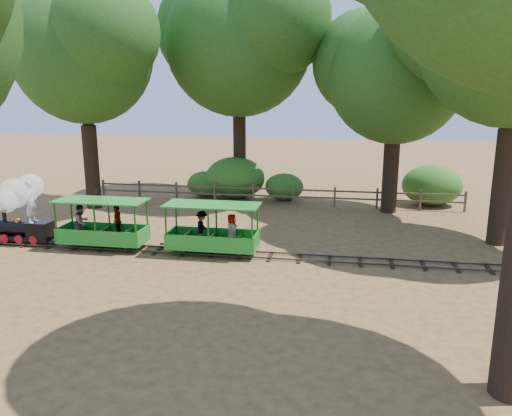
% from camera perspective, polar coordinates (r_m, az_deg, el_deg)
% --- Properties ---
extents(ground, '(90.00, 90.00, 0.00)m').
position_cam_1_polar(ground, '(17.16, -1.70, -5.48)').
color(ground, '#A57747').
rests_on(ground, ground).
extents(track, '(22.00, 1.00, 0.10)m').
position_cam_1_polar(track, '(17.14, -1.70, -5.27)').
color(track, '#3F3D3A').
rests_on(track, ground).
extents(locomotive, '(2.30, 1.08, 2.64)m').
position_cam_1_polar(locomotive, '(20.09, -25.37, 0.46)').
color(locomotive, black).
rests_on(locomotive, ground).
extents(carriage_front, '(3.23, 1.36, 1.68)m').
position_cam_1_polar(carriage_front, '(18.63, -17.36, -2.11)').
color(carriage_front, green).
rests_on(carriage_front, track).
extents(carriage_rear, '(3.23, 1.32, 1.68)m').
position_cam_1_polar(carriage_rear, '(17.16, -4.96, -2.89)').
color(carriage_rear, green).
rests_on(carriage_rear, track).
extents(oak_nw, '(7.89, 6.95, 10.32)m').
position_cam_1_polar(oak_nw, '(25.06, -19.18, 17.02)').
color(oak_nw, '#2D2116').
rests_on(oak_nw, ground).
extents(oak_nc, '(9.16, 8.06, 11.53)m').
position_cam_1_polar(oak_nc, '(26.22, -2.02, 19.20)').
color(oak_nc, '#2D2116').
rests_on(oak_nc, ground).
extents(oak_ne, '(7.55, 6.65, 9.20)m').
position_cam_1_polar(oak_ne, '(23.63, 15.71, 15.11)').
color(oak_ne, '#2D2116').
rests_on(oak_ne, ground).
extents(fence, '(18.10, 0.10, 1.00)m').
position_cam_1_polar(fence, '(24.64, 2.00, 1.67)').
color(fence, brown).
rests_on(fence, ground).
extents(shrub_west, '(2.01, 1.54, 1.39)m').
position_cam_1_polar(shrub_west, '(26.63, -5.75, 2.73)').
color(shrub_west, '#2D6B1E').
rests_on(shrub_west, ground).
extents(shrub_mid_w, '(3.14, 2.42, 2.18)m').
position_cam_1_polar(shrub_mid_w, '(26.19, -2.40, 3.48)').
color(shrub_mid_w, '#2D6B1E').
rests_on(shrub_mid_w, ground).
extents(shrub_mid_e, '(2.00, 1.54, 1.39)m').
position_cam_1_polar(shrub_mid_e, '(25.84, 3.25, 2.45)').
color(shrub_mid_e, '#2D6B1E').
rests_on(shrub_mid_e, ground).
extents(shrub_east, '(2.90, 2.23, 2.01)m').
position_cam_1_polar(shrub_east, '(26.00, 19.47, 2.48)').
color(shrub_east, '#2D6B1E').
rests_on(shrub_east, ground).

